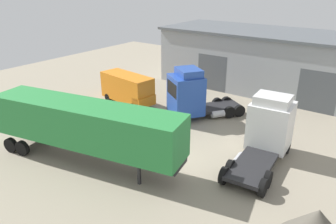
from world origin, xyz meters
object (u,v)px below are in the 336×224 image
object	(u,v)px
tractor_unit_white	(268,129)
tractor_unit_blue	(191,95)
container_trailer_green	(85,125)
delivery_van_orange	(128,88)

from	to	relation	value
tractor_unit_white	tractor_unit_blue	size ratio (longest dim) A/B	1.05
container_trailer_green	tractor_unit_blue	world-z (taller)	tractor_unit_blue
delivery_van_orange	tractor_unit_blue	distance (m)	6.34
delivery_van_orange	container_trailer_green	bearing A→B (deg)	-53.82
tractor_unit_white	delivery_van_orange	distance (m)	13.68
tractor_unit_white	container_trailer_green	distance (m)	11.33
container_trailer_green	tractor_unit_blue	xyz separation A→B (m)	(1.41, 9.66, -0.51)
container_trailer_green	delivery_van_orange	world-z (taller)	container_trailer_green
tractor_unit_white	tractor_unit_blue	world-z (taller)	tractor_unit_blue
tractor_unit_white	container_trailer_green	bearing A→B (deg)	125.30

